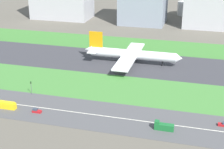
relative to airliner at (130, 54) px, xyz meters
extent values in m
plane|color=#5B564C|center=(-5.26, 0.00, -6.23)|extent=(800.00, 800.00, 0.00)
cube|color=#38383D|center=(-5.26, 0.00, -6.18)|extent=(280.00, 46.00, 0.10)
cube|color=#3D7A33|center=(-5.26, 41.00, -6.18)|extent=(280.00, 36.00, 0.10)
cube|color=#427F38|center=(-5.26, -41.00, -6.18)|extent=(280.00, 36.00, 0.10)
cube|color=#4C4C4F|center=(-5.26, -73.00, -6.18)|extent=(280.00, 28.00, 0.10)
cube|color=silver|center=(-5.26, -73.00, -6.13)|extent=(266.00, 0.50, 0.01)
cylinder|color=white|center=(1.68, 0.00, 0.07)|extent=(56.00, 6.00, 6.00)
cone|color=white|center=(31.68, 0.00, 0.07)|extent=(4.00, 5.70, 5.70)
cone|color=white|center=(-28.82, 0.00, 0.87)|extent=(5.00, 5.40, 5.40)
cube|color=orange|center=(-23.32, 0.00, 8.07)|extent=(9.00, 0.80, 11.00)
cube|color=white|center=(-24.32, 0.00, 1.07)|extent=(6.00, 16.00, 0.60)
cube|color=white|center=(-0.32, 15.00, -1.13)|extent=(10.00, 26.00, 1.00)
cylinder|color=gray|center=(0.68, 9.00, -3.33)|extent=(5.00, 3.20, 3.20)
cube|color=white|center=(-0.32, -15.00, -1.13)|extent=(10.00, 26.00, 1.00)
cylinder|color=gray|center=(0.68, -9.00, -3.33)|extent=(5.00, 3.20, 3.20)
cylinder|color=black|center=(21.28, 0.00, -4.53)|extent=(1.00, 1.00, 3.20)
cylinder|color=black|center=(-2.32, 3.50, -4.53)|extent=(1.00, 1.00, 3.20)
cylinder|color=black|center=(-2.32, -3.50, -4.53)|extent=(1.00, 1.00, 3.20)
cube|color=#19662D|center=(32.03, -78.00, -4.73)|extent=(8.40, 2.50, 2.80)
cube|color=#19662D|center=(28.83, -78.00, -2.73)|extent=(2.00, 2.30, 1.20)
cube|color=yellow|center=(-45.37, -78.00, -4.63)|extent=(11.60, 2.50, 3.00)
cube|color=yellow|center=(-45.47, -78.00, -2.88)|extent=(10.80, 2.30, 0.50)
cube|color=#B2191E|center=(-28.28, -78.00, -5.58)|extent=(4.40, 1.80, 1.10)
cube|color=#333D4C|center=(-29.08, -78.00, -4.58)|extent=(2.20, 1.66, 0.90)
cube|color=#B2191E|center=(56.78, -68.00, -5.58)|extent=(4.40, 1.80, 1.10)
cylinder|color=#4C4C51|center=(-40.27, -60.00, -3.13)|extent=(0.24, 0.24, 6.00)
cube|color=black|center=(-40.27, -60.00, 0.47)|extent=(0.36, 0.36, 1.20)
sphere|color=#19D826|center=(-40.27, -60.20, 0.77)|extent=(0.24, 0.24, 0.24)
cylinder|color=silver|center=(-31.07, 159.00, 0.35)|extent=(19.43, 19.43, 13.17)
cylinder|color=silver|center=(-5.42, 159.00, 2.11)|extent=(18.43, 18.43, 16.69)
cylinder|color=silver|center=(25.61, 159.00, 0.82)|extent=(18.31, 18.31, 14.10)
camera|label=1|loc=(43.58, -207.36, 71.77)|focal=54.81mm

